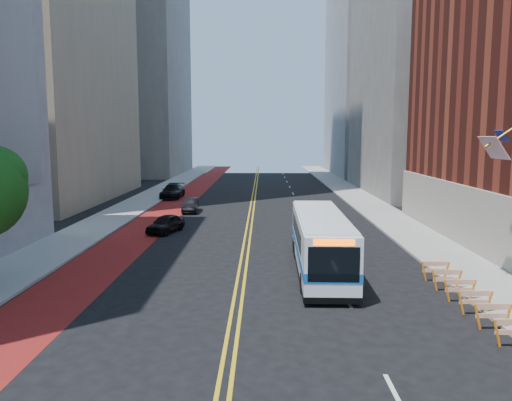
{
  "coord_description": "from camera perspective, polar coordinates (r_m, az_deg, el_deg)",
  "views": [
    {
      "loc": [
        1.1,
        -15.18,
        7.18
      ],
      "look_at": [
        0.77,
        8.0,
        4.13
      ],
      "focal_mm": 35.0,
      "sensor_mm": 36.0,
      "label": 1
    }
  ],
  "objects": [
    {
      "name": "sidewalk_left",
      "position": [
        47.58,
        -15.17,
        -1.36
      ],
      "size": [
        4.0,
        140.0,
        0.15
      ],
      "primitive_type": "cube",
      "color": "gray",
      "rests_on": "ground"
    },
    {
      "name": "car_a",
      "position": [
        37.59,
        -10.28,
        -2.62
      ],
      "size": [
        2.66,
        4.17,
        1.32
      ],
      "primitive_type": "imported",
      "rotation": [
        0.0,
        0.0,
        -0.31
      ],
      "color": "black",
      "rests_on": "ground"
    },
    {
      "name": "midrise_right_near",
      "position": [
        68.09,
        20.61,
        17.88
      ],
      "size": [
        18.0,
        26.0,
        40.0
      ],
      "primitive_type": "cube",
      "color": "slate",
      "rests_on": "ground"
    },
    {
      "name": "car_c",
      "position": [
        57.96,
        -9.52,
        1.05
      ],
      "size": [
        2.31,
        5.46,
        1.57
      ],
      "primitive_type": "imported",
      "rotation": [
        0.0,
        0.0,
        -0.02
      ],
      "color": "black",
      "rests_on": "ground"
    },
    {
      "name": "center_line_outer",
      "position": [
        45.76,
        -0.34,
        -1.54
      ],
      "size": [
        0.14,
        140.0,
        0.01
      ],
      "primitive_type": "cube",
      "color": "gold",
      "rests_on": "ground"
    },
    {
      "name": "lane_dashes",
      "position": [
        53.79,
        4.76,
        -0.2
      ],
      "size": [
        0.14,
        98.2,
        0.01
      ],
      "color": "silver",
      "rests_on": "ground"
    },
    {
      "name": "transit_bus",
      "position": [
        26.56,
        7.35,
        -4.66
      ],
      "size": [
        2.66,
        11.31,
        3.1
      ],
      "rotation": [
        0.0,
        0.0,
        -0.02
      ],
      "color": "white",
      "rests_on": "ground"
    },
    {
      "name": "construction_barriers",
      "position": [
        21.46,
        24.57,
        -10.84
      ],
      "size": [
        1.42,
        10.91,
        1.0
      ],
      "color": "orange",
      "rests_on": "ground"
    },
    {
      "name": "ground",
      "position": [
        16.83,
        -3.16,
        -17.77
      ],
      "size": [
        160.0,
        160.0,
        0.0
      ],
      "primitive_type": "plane",
      "color": "black",
      "rests_on": "ground"
    },
    {
      "name": "sidewalk_right",
      "position": [
        47.02,
        14.22,
        -1.44
      ],
      "size": [
        4.0,
        140.0,
        0.15
      ],
      "primitive_type": "cube",
      "color": "gray",
      "rests_on": "ground"
    },
    {
      "name": "center_line_inner",
      "position": [
        45.77,
        -0.79,
        -1.54
      ],
      "size": [
        0.14,
        140.0,
        0.01
      ],
      "primitive_type": "cube",
      "color": "gold",
      "rests_on": "ground"
    },
    {
      "name": "midrise_right_far",
      "position": [
        98.08,
        15.17,
        19.19
      ],
      "size": [
        20.0,
        28.0,
        55.0
      ],
      "primitive_type": "cube",
      "color": "gray",
      "rests_on": "ground"
    },
    {
      "name": "car_b",
      "position": [
        47.15,
        -7.51,
        -0.55
      ],
      "size": [
        1.63,
        3.99,
        1.29
      ],
      "primitive_type": "imported",
      "rotation": [
        0.0,
        0.0,
        0.07
      ],
      "color": "black",
      "rests_on": "ground"
    },
    {
      "name": "bus_lane_paint",
      "position": [
        46.67,
        -10.56,
        -1.49
      ],
      "size": [
        3.6,
        140.0,
        0.01
      ],
      "primitive_type": "cube",
      "color": "maroon",
      "rests_on": "ground"
    }
  ]
}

